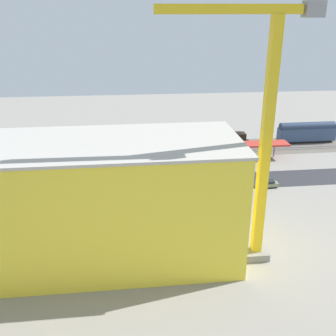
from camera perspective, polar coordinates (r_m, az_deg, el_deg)
ground_plane at (r=90.23m, az=-4.74°, el=-1.87°), size 190.76×190.76×0.00m
rail_bed at (r=108.90m, az=-5.00°, el=2.39°), size 119.41×15.66×0.01m
street_asphalt at (r=88.06m, az=-4.71°, el=-2.50°), size 119.34×10.65×0.01m
track_rails at (r=108.84m, az=-5.00°, el=2.48°), size 119.21×9.22×0.12m
platform_canopy_near at (r=99.78m, az=-1.62°, el=2.88°), size 67.87×5.42×3.98m
locomotive at (r=114.13m, az=7.65°, el=4.17°), size 16.16×3.08×5.18m
passenger_coach at (r=121.81m, az=19.16°, el=4.91°), size 16.70×3.13×5.93m
parked_car_0 at (r=89.37m, az=14.11°, el=-2.25°), size 4.24×1.96×1.56m
parked_car_1 at (r=87.44m, az=9.65°, el=-2.39°), size 4.68×2.00×1.71m
parked_car_2 at (r=85.74m, az=5.33°, el=-2.61°), size 4.59×1.98×1.87m
parked_car_3 at (r=85.03m, az=0.88°, el=-2.81°), size 4.78×2.08×1.62m
parked_car_4 at (r=84.52m, az=-4.34°, el=-3.00°), size 4.78×1.78×1.75m
parked_car_5 at (r=84.97m, az=-8.96°, el=-3.12°), size 4.26×1.95×1.62m
parked_car_6 at (r=85.55m, az=-13.07°, el=-3.24°), size 4.19×1.84×1.70m
construction_building at (r=60.43m, az=-9.43°, el=-5.04°), size 40.48×17.25×18.47m
construction_roof_slab at (r=56.82m, az=-10.02°, el=3.47°), size 41.09×17.86×0.40m
tower_crane at (r=56.63m, az=12.99°, el=5.70°), size 21.17×3.60×37.15m
box_truck_0 at (r=76.11m, az=-9.15°, el=-5.39°), size 9.66×2.57×3.61m
box_truck_1 at (r=75.56m, az=3.42°, el=-5.43°), size 8.66×2.90×3.37m
box_truck_2 at (r=78.71m, az=-18.82°, el=-5.48°), size 8.58×3.08×3.41m
street_tree_0 at (r=89.99m, az=-4.98°, el=1.30°), size 5.50×5.50×7.49m
street_tree_2 at (r=93.19m, az=6.62°, el=1.62°), size 4.05×4.05×6.24m
street_tree_3 at (r=93.40m, az=-19.83°, el=1.04°), size 6.13×6.13×8.15m
traffic_light at (r=83.90m, az=-16.53°, el=-1.60°), size 0.50×0.36×6.14m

